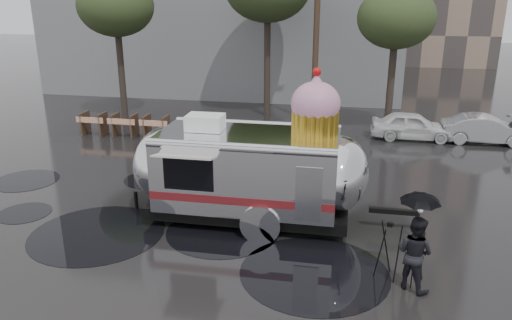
# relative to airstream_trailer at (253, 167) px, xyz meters

# --- Properties ---
(ground) EXTENTS (120.00, 120.00, 0.00)m
(ground) POSITION_rel_airstream_trailer_xyz_m (-1.81, -2.65, -1.55)
(ground) COLOR black
(ground) RESTS_ON ground
(puddles) EXTENTS (13.07, 7.62, 0.01)m
(puddles) POSITION_rel_airstream_trailer_xyz_m (-2.27, -1.08, -1.55)
(puddles) COLOR black
(puddles) RESTS_ON ground
(utility_pole) EXTENTS (1.60, 0.28, 9.00)m
(utility_pole) POSITION_rel_airstream_trailer_xyz_m (0.69, 11.35, 3.07)
(utility_pole) COLOR #473323
(utility_pole) RESTS_ON ground
(tree_left) EXTENTS (3.64, 3.64, 6.95)m
(tree_left) POSITION_rel_airstream_trailer_xyz_m (-8.81, 10.35, 3.93)
(tree_left) COLOR #382D26
(tree_left) RESTS_ON ground
(tree_right) EXTENTS (3.36, 3.36, 6.42)m
(tree_right) POSITION_rel_airstream_trailer_xyz_m (4.19, 10.35, 3.50)
(tree_right) COLOR #382D26
(tree_right) RESTS_ON ground
(barricade_row) EXTENTS (4.30, 0.80, 1.00)m
(barricade_row) POSITION_rel_airstream_trailer_xyz_m (-7.36, 7.32, -1.03)
(barricade_row) COLOR #473323
(barricade_row) RESTS_ON ground
(airstream_trailer) EXTENTS (8.22, 3.14, 4.42)m
(airstream_trailer) POSITION_rel_airstream_trailer_xyz_m (0.00, 0.00, 0.00)
(airstream_trailer) COLOR silver
(airstream_trailer) RESTS_ON ground
(person_right) EXTENTS (0.92, 0.84, 1.69)m
(person_right) POSITION_rel_airstream_trailer_xyz_m (4.11, -2.75, -0.70)
(person_right) COLOR black
(person_right) RESTS_ON ground
(umbrella_black) EXTENTS (1.04, 1.04, 2.26)m
(umbrella_black) POSITION_rel_airstream_trailer_xyz_m (4.11, -2.75, 0.35)
(umbrella_black) COLOR black
(umbrella_black) RESTS_ON ground
(tripod) EXTENTS (0.56, 0.52, 1.36)m
(tripod) POSITION_rel_airstream_trailer_xyz_m (3.59, -2.40, -0.77)
(tripod) COLOR black
(tripod) RESTS_ON ground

